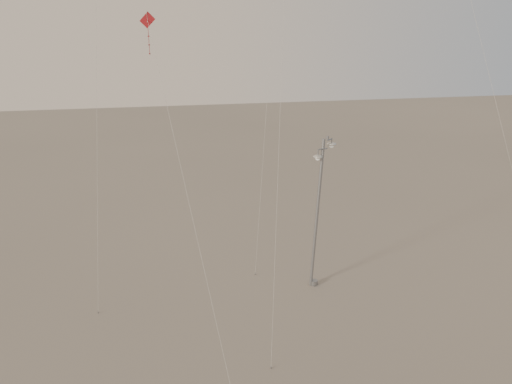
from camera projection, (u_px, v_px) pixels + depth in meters
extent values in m
plane|color=gray|center=(330.00, 352.00, 23.81)|extent=(160.00, 160.00, 0.00)
cylinder|color=gray|center=(314.00, 283.00, 29.98)|extent=(0.44, 0.44, 0.30)
cylinder|color=gray|center=(317.00, 215.00, 28.61)|extent=(0.61, 0.18, 8.95)
cylinder|color=gray|center=(328.00, 138.00, 27.27)|extent=(0.14, 0.14, 0.18)
cylinder|color=gray|center=(330.00, 140.00, 27.51)|extent=(0.42, 0.39, 0.07)
cylinder|color=gray|center=(332.00, 141.00, 27.74)|extent=(0.06, 0.06, 0.30)
ellipsoid|color=beige|center=(332.00, 144.00, 27.79)|extent=(0.52, 0.52, 0.18)
cylinder|color=gray|center=(323.00, 149.00, 27.32)|extent=(0.60, 0.23, 0.07)
cylinder|color=gray|center=(318.00, 153.00, 27.26)|extent=(0.06, 0.06, 0.40)
ellipsoid|color=beige|center=(318.00, 157.00, 27.32)|extent=(0.52, 0.52, 0.18)
cylinder|color=gray|center=(98.00, 312.00, 27.04)|extent=(0.06, 0.06, 0.10)
cylinder|color=beige|center=(281.00, 98.00, 23.66)|extent=(3.04, 9.36, 23.04)
cylinder|color=gray|center=(271.00, 368.00, 22.67)|extent=(0.06, 0.06, 0.10)
cylinder|color=gray|center=(255.00, 274.00, 31.21)|extent=(0.06, 0.06, 0.10)
cube|color=maroon|center=(147.00, 20.00, 23.43)|extent=(0.74, 0.28, 0.75)
cylinder|color=maroon|center=(149.00, 41.00, 23.87)|extent=(0.03, 0.20, 1.28)
cylinder|color=beige|center=(191.00, 211.00, 20.54)|extent=(2.39, 11.87, 15.03)
cylinder|color=beige|center=(495.00, 100.00, 28.30)|extent=(0.02, 13.73, 21.57)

